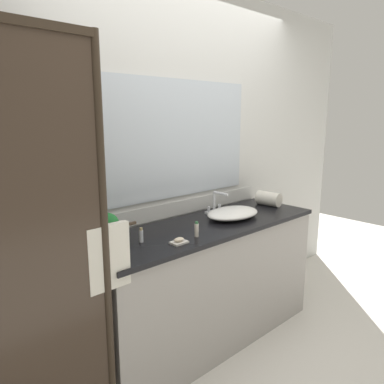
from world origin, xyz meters
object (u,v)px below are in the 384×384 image
at_px(sink_basin, 233,213).
at_px(soap_dish, 179,241).
at_px(faucet, 215,205).
at_px(rolled_towel_near_edge, 269,199).
at_px(amenity_bottle_body_wash, 197,229).
at_px(amenity_bottle_conditioner, 142,236).
at_px(potted_plant, 106,226).

bearing_deg(sink_basin, soap_dish, -166.47).
bearing_deg(faucet, rolled_towel_near_edge, -14.90).
xyz_separation_m(sink_basin, amenity_bottle_body_wash, (-0.50, -0.14, 0.01)).
relative_size(faucet, rolled_towel_near_edge, 0.88).
height_order(faucet, rolled_towel_near_edge, faucet).
relative_size(faucet, amenity_bottle_conditioner, 1.95).
bearing_deg(sink_basin, potted_plant, 171.77).
xyz_separation_m(amenity_bottle_body_wash, rolled_towel_near_edge, (1.01, 0.18, 0.01)).
distance_m(potted_plant, amenity_bottle_body_wash, 0.55).
distance_m(soap_dish, amenity_bottle_conditioner, 0.23).
distance_m(sink_basin, amenity_bottle_conditioner, 0.82).
distance_m(soap_dish, amenity_bottle_body_wash, 0.17).
xyz_separation_m(faucet, amenity_bottle_conditioner, (-0.82, -0.17, -0.02)).
bearing_deg(potted_plant, soap_dish, -44.09).
xyz_separation_m(sink_basin, potted_plant, (-0.97, 0.14, 0.07)).
distance_m(potted_plant, amenity_bottle_conditioner, 0.21).
bearing_deg(amenity_bottle_body_wash, sink_basin, 15.43).
height_order(sink_basin, faucet, faucet).
distance_m(potted_plant, rolled_towel_near_edge, 1.48).
relative_size(sink_basin, rolled_towel_near_edge, 2.23).
bearing_deg(potted_plant, amenity_bottle_body_wash, -30.45).
bearing_deg(potted_plant, sink_basin, -8.23).
bearing_deg(faucet, soap_dish, -152.81).
bearing_deg(soap_dish, potted_plant, 135.91).
xyz_separation_m(soap_dish, amenity_bottle_conditioner, (-0.15, 0.17, 0.03)).
bearing_deg(potted_plant, faucet, 2.38).
height_order(faucet, amenity_bottle_conditioner, faucet).
relative_size(amenity_bottle_conditioner, rolled_towel_near_edge, 0.45).
relative_size(soap_dish, amenity_bottle_conditioner, 1.12).
relative_size(amenity_bottle_body_wash, rolled_towel_near_edge, 0.49).
relative_size(potted_plant, amenity_bottle_conditioner, 2.04).
bearing_deg(rolled_towel_near_edge, faucet, 165.10).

